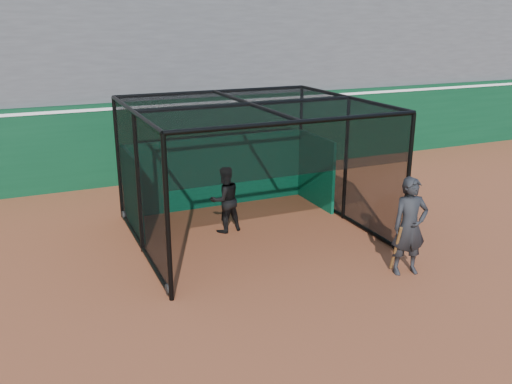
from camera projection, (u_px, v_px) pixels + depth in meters
name	position (u px, v px, depth m)	size (l,w,h in m)	color
ground	(278.00, 299.00, 9.80)	(120.00, 120.00, 0.00)	brown
outfield_wall	(159.00, 139.00, 16.82)	(50.00, 0.50, 2.50)	#09361D
grandstand	(128.00, 30.00, 19.13)	(50.00, 7.85, 8.95)	#4C4C4F
batting_cage	(250.00, 171.00, 12.37)	(5.22, 4.79, 3.06)	black
batter	(225.00, 200.00, 12.73)	(0.77, 0.60, 1.58)	black
on_deck_player	(410.00, 227.00, 10.54)	(0.80, 0.61, 1.98)	black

